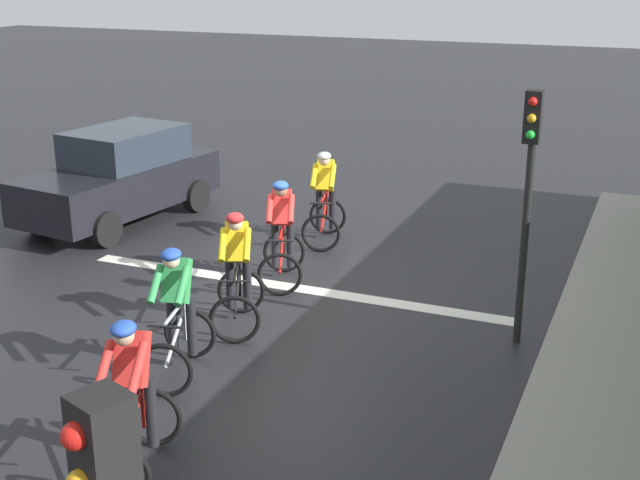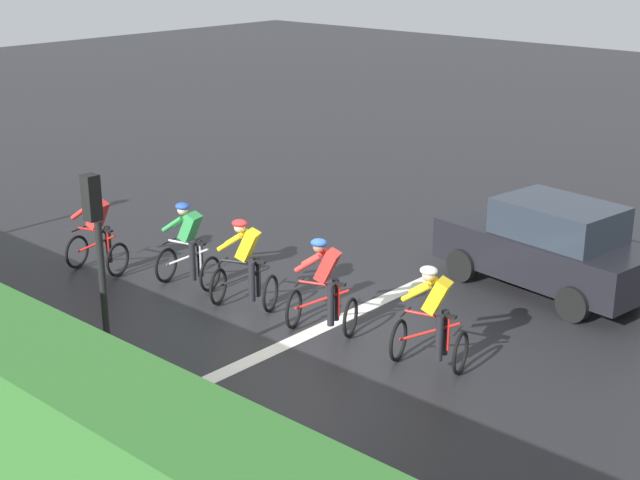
# 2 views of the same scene
# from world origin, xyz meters

# --- Properties ---
(ground_plane) EXTENTS (80.00, 80.00, 0.00)m
(ground_plane) POSITION_xyz_m (0.00, 0.00, 0.00)
(ground_plane) COLOR black
(road_marking_stop_line) EXTENTS (7.00, 0.30, 0.01)m
(road_marking_stop_line) POSITION_xyz_m (0.00, -0.33, 0.00)
(road_marking_stop_line) COLOR silver
(road_marking_stop_line) RESTS_ON ground
(cyclist_lead) EXTENTS (0.94, 1.22, 1.66)m
(cyclist_lead) POSITION_xyz_m (-0.66, 4.76, 0.80)
(cyclist_lead) COLOR black
(cyclist_lead) RESTS_ON ground
(cyclist_second) EXTENTS (0.93, 1.22, 1.66)m
(cyclist_second) POSITION_xyz_m (0.04, 2.82, 0.80)
(cyclist_second) COLOR black
(cyclist_second) RESTS_ON ground
(cyclist_mid) EXTENTS (1.05, 1.26, 1.66)m
(cyclist_mid) POSITION_xyz_m (0.04, 1.27, 0.80)
(cyclist_mid) COLOR black
(cyclist_mid) RESTS_ON ground
(cyclist_fourth) EXTENTS (1.03, 1.25, 1.66)m
(cyclist_fourth) POSITION_xyz_m (0.19, -0.47, 0.80)
(cyclist_fourth) COLOR black
(cyclist_fourth) RESTS_ON ground
(cyclist_trailing) EXTENTS (0.94, 1.22, 1.66)m
(cyclist_trailing) POSITION_xyz_m (0.34, -2.57, 0.80)
(cyclist_trailing) COLOR black
(cyclist_trailing) RESTS_ON ground
(car_black) EXTENTS (2.30, 4.29, 1.76)m
(car_black) POSITION_xyz_m (4.43, -2.29, 0.87)
(car_black) COLOR black
(car_black) RESTS_ON ground
(traffic_light_near_crossing) EXTENTS (0.20, 0.31, 3.34)m
(traffic_light_near_crossing) POSITION_xyz_m (-3.59, 0.35, 2.22)
(traffic_light_near_crossing) COLOR black
(traffic_light_near_crossing) RESTS_ON ground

